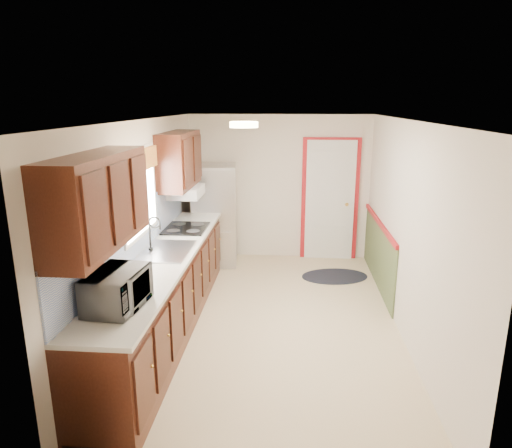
# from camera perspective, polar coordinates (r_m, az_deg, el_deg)

# --- Properties ---
(room_shell) EXTENTS (3.20, 5.20, 2.52)m
(room_shell) POSITION_cam_1_polar(r_m,az_deg,el_deg) (5.23, 2.06, -0.38)
(room_shell) COLOR beige
(room_shell) RESTS_ON ground
(kitchen_run) EXTENTS (0.63, 4.00, 2.20)m
(kitchen_run) POSITION_cam_1_polar(r_m,az_deg,el_deg) (5.28, -11.71, -5.02)
(kitchen_run) COLOR #36150C
(kitchen_run) RESTS_ON ground
(back_wall_trim) EXTENTS (1.12, 2.30, 2.08)m
(back_wall_trim) POSITION_cam_1_polar(r_m,az_deg,el_deg) (7.49, 10.40, 1.64)
(back_wall_trim) COLOR maroon
(back_wall_trim) RESTS_ON ground
(ceiling_fixture) EXTENTS (0.30, 0.30, 0.06)m
(ceiling_fixture) POSITION_cam_1_polar(r_m,az_deg,el_deg) (4.88, -1.53, 12.32)
(ceiling_fixture) COLOR #FFD88C
(ceiling_fixture) RESTS_ON room_shell
(microwave) EXTENTS (0.37, 0.60, 0.39)m
(microwave) POSITION_cam_1_polar(r_m,az_deg,el_deg) (3.93, -17.01, -7.39)
(microwave) COLOR white
(microwave) RESTS_ON kitchen_run
(refrigerator) EXTENTS (0.74, 0.72, 1.63)m
(refrigerator) POSITION_cam_1_polar(r_m,az_deg,el_deg) (7.41, -5.17, 1.10)
(refrigerator) COLOR #B7B7BC
(refrigerator) RESTS_ON ground
(rug) EXTENTS (1.11, 0.82, 0.01)m
(rug) POSITION_cam_1_polar(r_m,az_deg,el_deg) (7.13, 9.80, -6.46)
(rug) COLOR black
(rug) RESTS_ON ground
(cooktop) EXTENTS (0.55, 0.66, 0.02)m
(cooktop) POSITION_cam_1_polar(r_m,az_deg,el_deg) (6.18, -8.74, -0.53)
(cooktop) COLOR black
(cooktop) RESTS_ON kitchen_run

